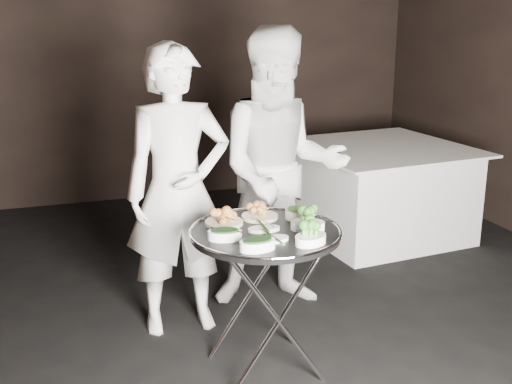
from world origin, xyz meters
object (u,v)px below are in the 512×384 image
object	(u,v)px
waiter_left	(178,192)
waiter_right	(281,171)
dining_table	(379,191)
serving_tray	(266,233)
tray_stand	(265,295)

from	to	relation	value
waiter_left	waiter_right	xyz separation A→B (m)	(0.69, 0.13, 0.04)
waiter_left	dining_table	bearing A→B (deg)	29.43
serving_tray	waiter_left	bearing A→B (deg)	116.18
tray_stand	dining_table	xyz separation A→B (m)	(1.63, 1.72, -0.04)
waiter_right	serving_tray	bearing A→B (deg)	-103.84
waiter_right	dining_table	distance (m)	1.66
waiter_right	dining_table	world-z (taller)	waiter_right
tray_stand	serving_tray	size ratio (longest dim) A/B	0.99
dining_table	serving_tray	bearing A→B (deg)	-133.44
waiter_left	tray_stand	bearing A→B (deg)	-63.60
tray_stand	waiter_left	xyz separation A→B (m)	(-0.31, 0.64, 0.42)
dining_table	tray_stand	bearing A→B (deg)	-133.44
tray_stand	waiter_right	world-z (taller)	waiter_right
tray_stand	dining_table	bearing A→B (deg)	46.56
waiter_left	waiter_right	world-z (taller)	waiter_right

